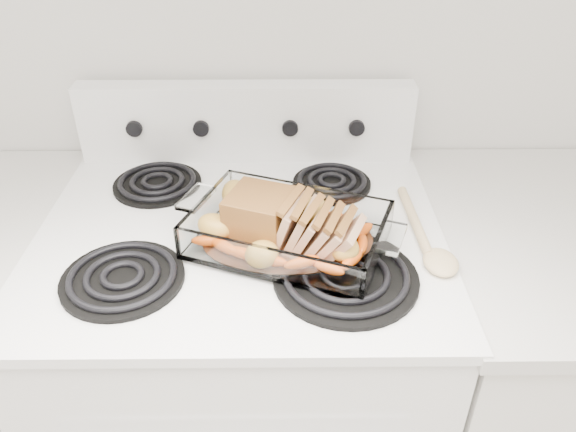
{
  "coord_description": "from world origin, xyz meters",
  "views": [
    {
      "loc": [
        0.09,
        0.76,
        1.56
      ],
      "look_at": [
        0.09,
        1.61,
        0.99
      ],
      "focal_mm": 35.0,
      "sensor_mm": 36.0,
      "label": 1
    }
  ],
  "objects_px": {
    "counter_right": "(524,385)",
    "pork_roast": "(280,222)",
    "baking_dish": "(288,236)",
    "electric_range": "(249,382)"
  },
  "relations": [
    {
      "from": "electric_range",
      "to": "counter_right",
      "type": "bearing_deg",
      "value": -0.1
    },
    {
      "from": "counter_right",
      "to": "pork_roast",
      "type": "height_order",
      "value": "pork_roast"
    },
    {
      "from": "counter_right",
      "to": "baking_dish",
      "type": "bearing_deg",
      "value": -173.26
    },
    {
      "from": "pork_roast",
      "to": "baking_dish",
      "type": "bearing_deg",
      "value": -7.84
    },
    {
      "from": "counter_right",
      "to": "pork_roast",
      "type": "bearing_deg",
      "value": -173.42
    },
    {
      "from": "counter_right",
      "to": "baking_dish",
      "type": "relative_size",
      "value": 2.75
    },
    {
      "from": "electric_range",
      "to": "pork_roast",
      "type": "height_order",
      "value": "electric_range"
    },
    {
      "from": "electric_range",
      "to": "baking_dish",
      "type": "relative_size",
      "value": 3.3
    },
    {
      "from": "baking_dish",
      "to": "pork_roast",
      "type": "xyz_separation_m",
      "value": [
        -0.01,
        0.0,
        0.03
      ]
    },
    {
      "from": "electric_range",
      "to": "counter_right",
      "type": "height_order",
      "value": "electric_range"
    }
  ]
}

